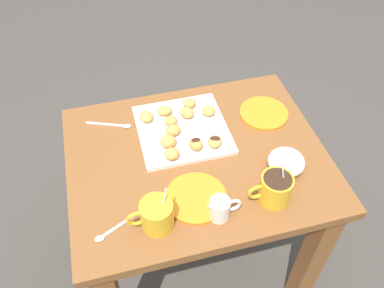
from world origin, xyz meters
TOP-DOWN VIEW (x-y plane):
  - ground_plane at (0.00, 0.00)m, footprint 8.00×8.00m
  - dining_table at (0.00, 0.00)m, footprint 0.85×0.68m
  - pastry_plate_square at (0.02, -0.12)m, footprint 0.31×0.31m
  - coffee_mug_mustard_left at (-0.18, 0.22)m, footprint 0.14×0.10m
  - coffee_mug_mustard_right at (0.18, 0.22)m, footprint 0.13×0.09m
  - cream_pitcher_white at (-0.00, 0.24)m, footprint 0.10×0.06m
  - ice_cream_bowl at (-0.26, 0.13)m, footprint 0.12×0.12m
  - saucer_orange_left at (0.05, 0.17)m, footprint 0.19×0.19m
  - saucer_orange_right at (-0.29, -0.13)m, footprint 0.18×0.18m
  - loose_spoon_near_saucer at (0.25, -0.21)m, footprint 0.15×0.07m
  - loose_spoon_by_plate at (0.30, 0.21)m, footprint 0.15×0.08m
  - beignet_0 at (0.08, -0.05)m, footprint 0.05×0.05m
  - beignet_1 at (-0.03, -0.22)m, footprint 0.05×0.05m
  - beignet_2 at (-0.09, -0.17)m, footprint 0.05×0.05m
  - beignet_3 at (0.08, -0.00)m, footprint 0.07×0.07m
  - beignet_4 at (0.06, -0.21)m, footprint 0.06×0.05m
  - beignet_5 at (-0.01, -0.18)m, footprint 0.06×0.07m
  - beignet_6 at (0.06, -0.10)m, footprint 0.06×0.05m
  - beignet_7 at (-0.07, -0.02)m, footprint 0.07×0.07m
  - chocolate_drizzle_7 at (-0.07, -0.02)m, footprint 0.04×0.03m
  - beignet_8 at (0.13, -0.20)m, footprint 0.05×0.06m
  - beignet_9 at (-0.00, -0.02)m, footprint 0.05×0.06m
  - chocolate_drizzle_9 at (-0.00, -0.02)m, footprint 0.03×0.02m
  - beignet_10 at (0.05, -0.15)m, footprint 0.05×0.05m

SIDE VIEW (x-z plane):
  - ground_plane at x=0.00m, z-range 0.00..0.00m
  - dining_table at x=0.00m, z-range 0.20..0.92m
  - loose_spoon_near_saucer at x=0.25m, z-range 0.72..0.72m
  - loose_spoon_by_plate at x=0.30m, z-range 0.72..0.72m
  - saucer_orange_left at x=0.05m, z-range 0.72..0.73m
  - saucer_orange_right at x=-0.29m, z-range 0.72..0.73m
  - pastry_plate_square at x=0.02m, z-range 0.72..0.73m
  - beignet_7 at x=-0.07m, z-range 0.73..0.76m
  - beignet_8 at x=0.13m, z-range 0.73..0.76m
  - beignet_10 at x=0.05m, z-range 0.73..0.76m
  - beignet_4 at x=0.06m, z-range 0.73..0.76m
  - beignet_2 at x=-0.09m, z-range 0.73..0.76m
  - beignet_1 at x=-0.03m, z-range 0.73..0.76m
  - beignet_5 at x=-0.01m, z-range 0.73..0.77m
  - beignet_3 at x=0.08m, z-range 0.73..0.77m
  - beignet_6 at x=0.06m, z-range 0.73..0.77m
  - beignet_9 at x=0.00m, z-range 0.73..0.77m
  - beignet_0 at x=0.08m, z-range 0.73..0.77m
  - ice_cream_bowl at x=-0.26m, z-range 0.71..0.80m
  - cream_pitcher_white at x=0.00m, z-range 0.72..0.79m
  - chocolate_drizzle_7 at x=-0.07m, z-range 0.76..0.76m
  - coffee_mug_mustard_right at x=0.18m, z-range 0.69..0.84m
  - coffee_mug_mustard_left at x=-0.18m, z-range 0.69..0.84m
  - chocolate_drizzle_9 at x=0.00m, z-range 0.77..0.77m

